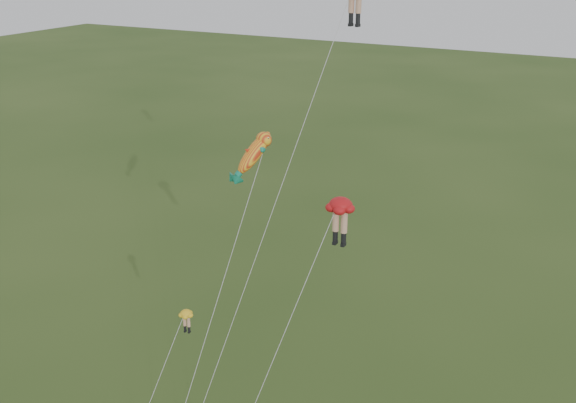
% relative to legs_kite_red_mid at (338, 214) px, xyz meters
% --- Properties ---
extents(legs_kite_red_mid, '(4.37, 7.93, 15.08)m').
position_rel_legs_kite_red_mid_xyz_m(legs_kite_red_mid, '(0.00, 0.00, 0.00)').
color(legs_kite_red_mid, red).
rests_on(legs_kite_red_mid, ground).
extents(legs_kite_yellow, '(2.02, 4.51, 7.52)m').
position_rel_legs_kite_red_mid_xyz_m(legs_kite_yellow, '(-8.28, -1.62, -7.58)').
color(legs_kite_yellow, yellow).
rests_on(legs_kite_yellow, ground).
extents(fish_kite, '(1.98, 10.34, 16.99)m').
position_rel_legs_kite_red_mid_xyz_m(fish_kite, '(-5.96, 2.47, 1.28)').
color(fish_kite, yellow).
rests_on(fish_kite, ground).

